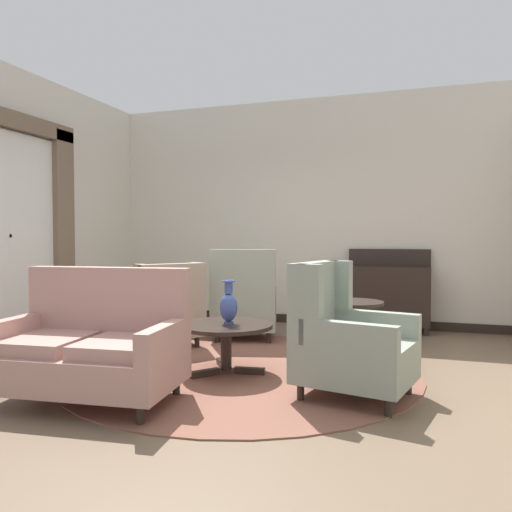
{
  "coord_description": "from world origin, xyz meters",
  "views": [
    {
      "loc": [
        1.62,
        -4.11,
        1.26
      ],
      "look_at": [
        -0.05,
        0.89,
        1.06
      ],
      "focal_mm": 35.3,
      "sensor_mm": 36.0,
      "label": 1
    }
  ],
  "objects_px": {
    "armchair_back_corner": "(244,302)",
    "armchair_far_left": "(346,340)",
    "coffee_table": "(226,333)",
    "porcelain_vase": "(229,306)",
    "side_table": "(352,329)",
    "armchair_near_sideboard": "(164,311)",
    "sideboard": "(388,294)",
    "settee": "(91,348)"
  },
  "relations": [
    {
      "from": "sideboard",
      "to": "armchair_far_left",
      "type": "bearing_deg",
      "value": -92.44
    },
    {
      "from": "porcelain_vase",
      "to": "side_table",
      "type": "bearing_deg",
      "value": 20.97
    },
    {
      "from": "coffee_table",
      "to": "settee",
      "type": "height_order",
      "value": "settee"
    },
    {
      "from": "coffee_table",
      "to": "porcelain_vase",
      "type": "relative_size",
      "value": 2.12
    },
    {
      "from": "settee",
      "to": "sideboard",
      "type": "bearing_deg",
      "value": 55.88
    },
    {
      "from": "porcelain_vase",
      "to": "sideboard",
      "type": "distance_m",
      "value": 2.92
    },
    {
      "from": "coffee_table",
      "to": "porcelain_vase",
      "type": "height_order",
      "value": "porcelain_vase"
    },
    {
      "from": "coffee_table",
      "to": "side_table",
      "type": "bearing_deg",
      "value": 19.88
    },
    {
      "from": "armchair_near_sideboard",
      "to": "side_table",
      "type": "distance_m",
      "value": 2.21
    },
    {
      "from": "sideboard",
      "to": "side_table",
      "type": "bearing_deg",
      "value": -94.37
    },
    {
      "from": "porcelain_vase",
      "to": "armchair_near_sideboard",
      "type": "bearing_deg",
      "value": 144.02
    },
    {
      "from": "settee",
      "to": "armchair_near_sideboard",
      "type": "bearing_deg",
      "value": 95.92
    },
    {
      "from": "settee",
      "to": "side_table",
      "type": "height_order",
      "value": "settee"
    },
    {
      "from": "armchair_back_corner",
      "to": "armchair_far_left",
      "type": "xyz_separation_m",
      "value": [
        1.51,
        -1.83,
        -0.01
      ]
    },
    {
      "from": "settee",
      "to": "armchair_back_corner",
      "type": "distance_m",
      "value": 2.57
    },
    {
      "from": "coffee_table",
      "to": "side_table",
      "type": "xyz_separation_m",
      "value": [
        1.09,
        0.39,
        0.03
      ]
    },
    {
      "from": "coffee_table",
      "to": "armchair_near_sideboard",
      "type": "distance_m",
      "value": 1.34
    },
    {
      "from": "armchair_near_sideboard",
      "to": "armchair_far_left",
      "type": "height_order",
      "value": "armchair_far_left"
    },
    {
      "from": "armchair_far_left",
      "to": "sideboard",
      "type": "height_order",
      "value": "sideboard"
    },
    {
      "from": "armchair_back_corner",
      "to": "armchair_near_sideboard",
      "type": "height_order",
      "value": "armchair_back_corner"
    },
    {
      "from": "coffee_table",
      "to": "armchair_far_left",
      "type": "xyz_separation_m",
      "value": [
        1.14,
        -0.31,
        0.07
      ]
    },
    {
      "from": "armchair_back_corner",
      "to": "coffee_table",
      "type": "bearing_deg",
      "value": 88.23
    },
    {
      "from": "porcelain_vase",
      "to": "armchair_back_corner",
      "type": "bearing_deg",
      "value": 104.63
    },
    {
      "from": "armchair_far_left",
      "to": "side_table",
      "type": "xyz_separation_m",
      "value": [
        -0.05,
        0.71,
        -0.04
      ]
    },
    {
      "from": "armchair_back_corner",
      "to": "armchair_near_sideboard",
      "type": "distance_m",
      "value": 1.01
    },
    {
      "from": "side_table",
      "to": "settee",
      "type": "bearing_deg",
      "value": -141.53
    },
    {
      "from": "porcelain_vase",
      "to": "armchair_back_corner",
      "type": "distance_m",
      "value": 1.59
    },
    {
      "from": "coffee_table",
      "to": "sideboard",
      "type": "distance_m",
      "value": 2.92
    },
    {
      "from": "settee",
      "to": "armchair_near_sideboard",
      "type": "height_order",
      "value": "settee"
    },
    {
      "from": "coffee_table",
      "to": "settee",
      "type": "relative_size",
      "value": 0.59
    },
    {
      "from": "settee",
      "to": "armchair_far_left",
      "type": "relative_size",
      "value": 1.37
    },
    {
      "from": "settee",
      "to": "sideboard",
      "type": "height_order",
      "value": "sideboard"
    },
    {
      "from": "armchair_back_corner",
      "to": "porcelain_vase",
      "type": "bearing_deg",
      "value": 89.2
    },
    {
      "from": "armchair_back_corner",
      "to": "armchair_far_left",
      "type": "distance_m",
      "value": 2.37
    },
    {
      "from": "armchair_back_corner",
      "to": "sideboard",
      "type": "bearing_deg",
      "value": -161.03
    },
    {
      "from": "porcelain_vase",
      "to": "armchair_far_left",
      "type": "height_order",
      "value": "armchair_far_left"
    },
    {
      "from": "porcelain_vase",
      "to": "armchair_near_sideboard",
      "type": "distance_m",
      "value": 1.39
    },
    {
      "from": "porcelain_vase",
      "to": "armchair_far_left",
      "type": "distance_m",
      "value": 1.16
    },
    {
      "from": "armchair_near_sideboard",
      "to": "settee",
      "type": "bearing_deg",
      "value": 48.54
    },
    {
      "from": "settee",
      "to": "side_table",
      "type": "relative_size",
      "value": 2.17
    },
    {
      "from": "coffee_table",
      "to": "porcelain_vase",
      "type": "bearing_deg",
      "value": -21.45
    },
    {
      "from": "coffee_table",
      "to": "side_table",
      "type": "distance_m",
      "value": 1.16
    }
  ]
}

